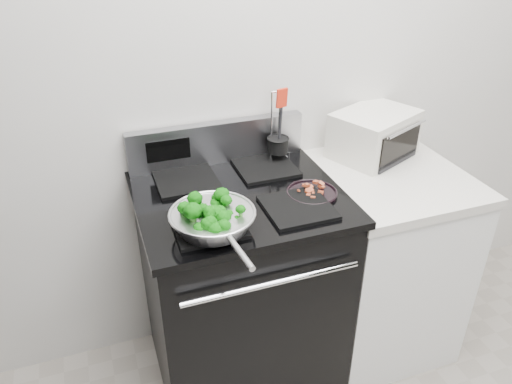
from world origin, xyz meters
name	(u,v)px	position (x,y,z in m)	size (l,w,h in m)	color
back_wall	(281,61)	(0.00, 1.75, 1.35)	(4.00, 0.02, 2.70)	silver
gas_range	(241,286)	(-0.30, 1.41, 0.49)	(0.79, 0.69, 1.13)	black
counter	(378,259)	(0.39, 1.41, 0.46)	(0.62, 0.68, 0.92)	white
skillet	(213,219)	(-0.46, 1.21, 1.00)	(0.30, 0.47, 0.06)	silver
broccoli_pile	(212,214)	(-0.46, 1.21, 1.02)	(0.23, 0.23, 0.08)	#043304
bacon_plate	(312,190)	(-0.04, 1.32, 0.97)	(0.20, 0.20, 0.04)	black
utensil_holder	(278,148)	(-0.05, 1.63, 1.01)	(0.11, 0.11, 0.33)	silver
toaster_oven	(374,134)	(0.40, 1.60, 1.02)	(0.44, 0.39, 0.21)	silver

